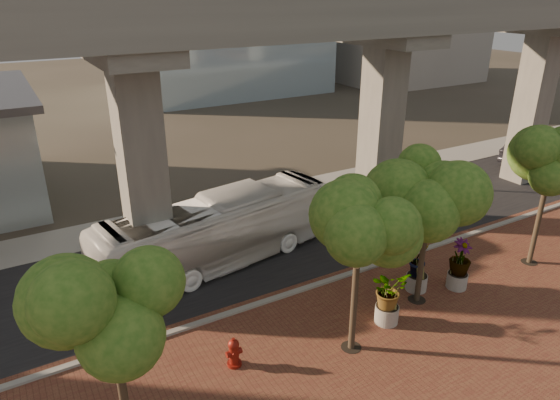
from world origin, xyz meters
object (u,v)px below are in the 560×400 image
transit_bus (219,232)px  parked_car (526,150)px  fire_hydrant (234,352)px  planter_front (389,292)px

transit_bus → parked_car: size_ratio=2.18×
fire_hydrant → planter_front: planter_front is taller
fire_hydrant → planter_front: bearing=-6.9°
transit_bus → fire_hydrant: (-2.31, -6.38, -1.00)m
transit_bus → parked_car: transit_bus is taller
fire_hydrant → transit_bus: bearing=70.1°
parked_car → fire_hydrant: bearing=93.9°
fire_hydrant → planter_front: 5.94m
parked_car → planter_front: size_ratio=2.42×
parked_car → fire_hydrant: parked_car is taller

